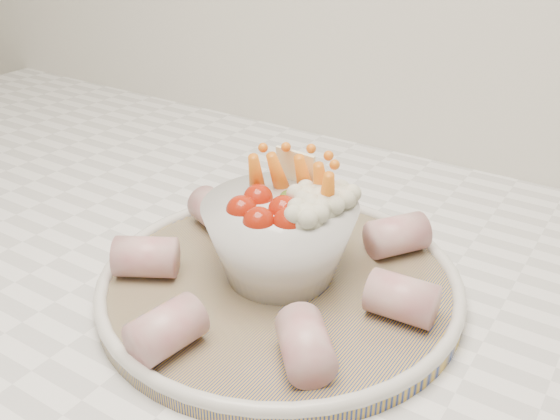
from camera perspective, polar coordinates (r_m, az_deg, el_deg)
The scene contains 3 objects.
serving_platter at distance 0.57m, azimuth -0.01°, elevation -6.63°, with size 0.33×0.33×0.02m.
veggie_bowl at distance 0.55m, azimuth 0.26°, elevation -2.16°, with size 0.14×0.14×0.11m.
cured_meat_rolls at distance 0.56m, azimuth -0.10°, elevation -4.66°, with size 0.28×0.31×0.04m.
Camera 1 is at (0.08, 0.99, 1.26)m, focal length 40.00 mm.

